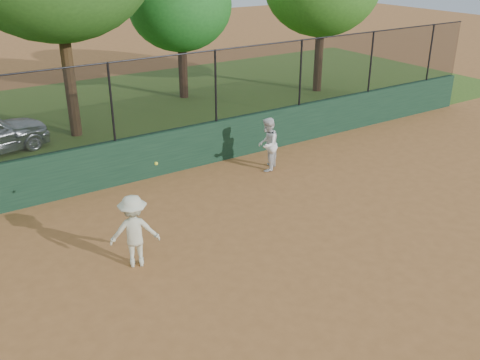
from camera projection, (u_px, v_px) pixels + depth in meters
ground at (270, 291)px, 9.73m from camera, size 80.00×80.00×0.00m
back_wall at (135, 159)px, 14.07m from camera, size 26.00×0.20×1.20m
grass_strip at (69, 122)px, 18.89m from camera, size 36.00×12.00×0.01m
player_second at (268, 144)px, 14.64m from camera, size 0.92×0.90×1.49m
player_main at (134, 231)px, 10.24m from camera, size 1.10×0.87×2.17m
fence_assembly at (129, 98)px, 13.39m from camera, size 26.00×0.06×2.00m
tree_3 at (180, 5)px, 20.52m from camera, size 4.07×3.70×5.38m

